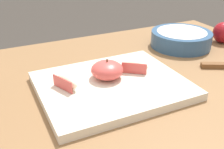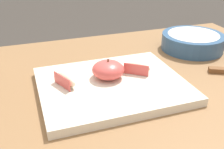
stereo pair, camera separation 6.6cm
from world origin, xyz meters
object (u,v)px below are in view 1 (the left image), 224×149
Objects in this scene: paring_knife at (218,66)px; cutting_board at (112,86)px; apple_wedge_front at (135,67)px; apple_wedge_near_knife at (66,82)px; apple_half_skin_up at (107,70)px; ceramic_fruit_bowl at (181,38)px; whole_apple_red_delicious at (223,32)px.

cutting_board is at bearing 176.38° from paring_knife.
apple_wedge_front is 0.18m from apple_wedge_near_knife.
apple_wedge_front is at bearing 169.82° from paring_knife.
cutting_board is 5.15× the size of apple_wedge_front.
apple_half_skin_up is (-0.00, 0.02, 0.03)m from cutting_board.
cutting_board is 0.11m from apple_wedge_near_knife.
apple_wedge_front is at bearing 1.35° from apple_wedge_near_knife.
cutting_board is at bearing -86.01° from apple_half_skin_up.
paring_knife is (0.44, -0.04, -0.03)m from apple_wedge_near_knife.
ceramic_fruit_bowl reaches higher than apple_wedge_front.
apple_wedge_front is 0.95× the size of apple_wedge_near_knife.
cutting_board is 0.08m from apple_wedge_front.
cutting_board is at bearing -154.04° from ceramic_fruit_bowl.
apple_half_skin_up reaches higher than apple_wedge_near_knife.
ceramic_fruit_bowl is (0.34, 0.14, -0.01)m from apple_half_skin_up.
apple_wedge_near_knife is at bearing 169.53° from cutting_board.
ceramic_fruit_bowl is (-0.16, 0.03, -0.01)m from whole_apple_red_delicious.
apple_wedge_front is at bearing -165.60° from whole_apple_red_delicious.
whole_apple_red_delicious is at bearing 14.40° from apple_wedge_front.
apple_wedge_near_knife is 0.44m from paring_knife.
whole_apple_red_delicious is (0.50, 0.13, 0.03)m from cutting_board.
apple_half_skin_up is 0.08m from apple_wedge_front.
apple_wedge_front is at bearing -151.77° from ceramic_fruit_bowl.
whole_apple_red_delicious reaches higher than apple_wedge_near_knife.
ceramic_fruit_bowl is (0.01, 0.19, 0.02)m from paring_knife.
ceramic_fruit_bowl is at bearing 28.23° from apple_wedge_front.
apple_half_skin_up is at bearing -179.89° from apple_wedge_front.
apple_half_skin_up is 0.53× the size of paring_knife.
apple_wedge_front reaches higher than cutting_board.
cutting_board is at bearing -165.10° from whole_apple_red_delicious.
apple_wedge_front and apple_wedge_near_knife have the same top height.
cutting_board is at bearing -10.47° from apple_wedge_near_knife.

